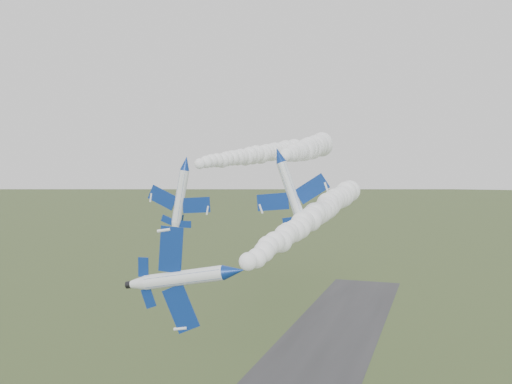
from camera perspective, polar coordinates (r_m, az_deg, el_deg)
jet_lead at (r=50.65m, az=-2.22°, el=-7.94°), size 3.09×11.64×9.48m
smoke_trail_jet_lead at (r=87.16m, az=6.10°, el=-2.18°), size 8.73×70.79×4.44m
jet_pair_left at (r=88.83m, az=-7.07°, el=2.90°), size 10.31×12.61×3.49m
smoke_trail_jet_pair_left at (r=125.88m, az=0.58°, el=3.83°), size 5.53×73.03×4.99m
jet_pair_right at (r=84.56m, az=2.29°, el=3.73°), size 10.58×13.25×4.34m
smoke_trail_jet_pair_right at (r=120.11m, az=5.27°, el=4.33°), size 13.54×66.01×5.74m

